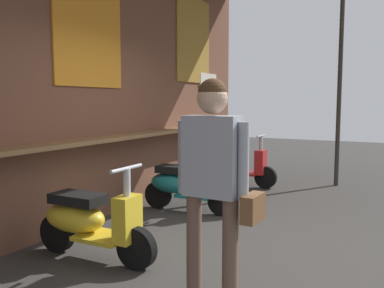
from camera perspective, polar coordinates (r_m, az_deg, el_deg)
ground_plane at (r=4.66m, az=4.91°, el=-13.76°), size 25.95×25.95×0.00m
market_stall_facade at (r=5.38m, az=-13.52°, el=12.27°), size 9.27×2.85×3.87m
scooter_yellow at (r=4.27m, az=-14.29°, el=-10.30°), size 0.46×1.40×0.97m
scooter_teal at (r=5.87m, az=-1.14°, el=-5.64°), size 0.48×1.40×0.97m
scooter_red at (r=7.68m, az=6.07°, el=-2.91°), size 0.46×1.40×0.97m
shopper_with_handbag at (r=3.08m, az=3.06°, el=-3.40°), size 0.26×0.67×1.74m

